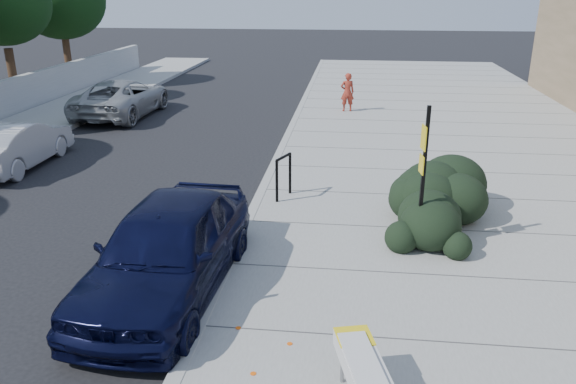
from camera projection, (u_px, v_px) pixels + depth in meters
name	position (u px, v px, depth m)	size (l,w,h in m)	color
ground	(228.00, 271.00, 10.27)	(120.00, 120.00, 0.00)	black
sidewalk_near	(485.00, 187.00, 14.30)	(11.20, 50.00, 0.15)	gray
curb_near	(268.00, 179.00, 14.90)	(0.22, 50.00, 0.17)	#9E9E99
tree_far_e	(1.00, 4.00, 23.22)	(4.00, 4.00, 5.90)	#332114
tree_far_f	(60.00, 1.00, 27.88)	(4.40, 4.40, 6.07)	#332114
bike_rack	(284.00, 172.00, 13.20)	(0.31, 0.67, 1.04)	black
sign_post	(423.00, 171.00, 10.31)	(0.12, 0.32, 2.77)	black
hedge	(437.00, 190.00, 11.88)	(1.83, 3.67, 1.37)	black
sedan_navy	(167.00, 249.00, 9.26)	(1.94, 4.81, 1.64)	black
wagon_silver	(17.00, 144.00, 15.94)	(1.40, 4.02, 1.33)	#B3B4B8
suv_silver	(122.00, 98.00, 22.23)	(2.41, 5.22, 1.45)	#9B9EA0
pedestrian	(347.00, 92.00, 22.37)	(0.55, 0.36, 1.52)	maroon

